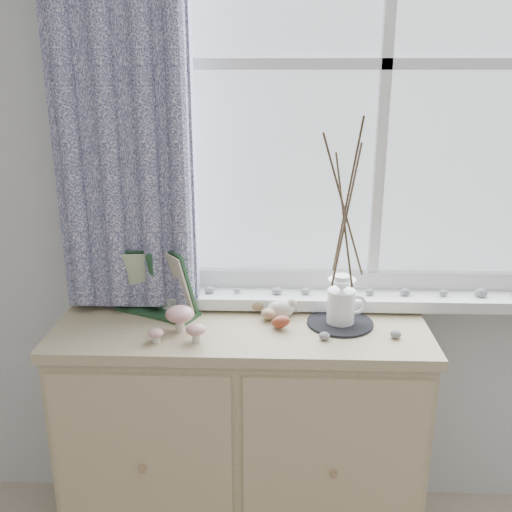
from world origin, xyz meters
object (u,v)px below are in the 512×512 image
at_px(botanical_book, 154,284).
at_px(toadstool_cluster, 181,320).
at_px(sideboard, 242,437).
at_px(twig_pitcher, 346,207).

distance_m(botanical_book, toadstool_cluster, 0.18).
height_order(sideboard, botanical_book, botanical_book).
bearing_deg(twig_pitcher, sideboard, 173.41).
bearing_deg(toadstool_cluster, sideboard, 22.85).
bearing_deg(toadstool_cluster, botanical_book, 128.35).
height_order(botanical_book, toadstool_cluster, botanical_book).
xyz_separation_m(botanical_book, twig_pitcher, (0.61, -0.04, 0.27)).
relative_size(sideboard, twig_pitcher, 1.78).
distance_m(toadstool_cluster, twig_pitcher, 0.61).
distance_m(botanical_book, twig_pitcher, 0.67).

